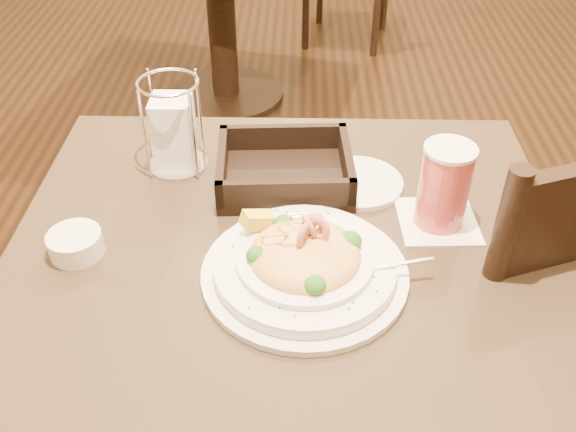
{
  "coord_description": "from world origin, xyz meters",
  "views": [
    {
      "loc": [
        0.02,
        -0.73,
        1.41
      ],
      "look_at": [
        0.0,
        0.02,
        0.82
      ],
      "focal_mm": 40.0,
      "sensor_mm": 36.0,
      "label": 1
    }
  ],
  "objects_px": {
    "bread_basket": "(285,172)",
    "pasta_bowl": "(305,262)",
    "main_table": "(288,361)",
    "butter_ramekin": "(75,244)",
    "drink_glass": "(444,187)",
    "dining_chair_near": "(512,299)",
    "side_plate": "(358,183)",
    "napkin_caddy": "(174,131)"
  },
  "relations": [
    {
      "from": "side_plate",
      "to": "butter_ramekin",
      "type": "relative_size",
      "value": 1.9
    },
    {
      "from": "drink_glass",
      "to": "napkin_caddy",
      "type": "relative_size",
      "value": 0.83
    },
    {
      "from": "dining_chair_near",
      "to": "napkin_caddy",
      "type": "bearing_deg",
      "value": -28.6
    },
    {
      "from": "dining_chair_near",
      "to": "drink_glass",
      "type": "height_order",
      "value": "dining_chair_near"
    },
    {
      "from": "butter_ramekin",
      "to": "dining_chair_near",
      "type": "bearing_deg",
      "value": 10.93
    },
    {
      "from": "main_table",
      "to": "butter_ramekin",
      "type": "xyz_separation_m",
      "value": [
        -0.33,
        0.02,
        0.25
      ]
    },
    {
      "from": "drink_glass",
      "to": "pasta_bowl",
      "type": "bearing_deg",
      "value": -148.82
    },
    {
      "from": "main_table",
      "to": "dining_chair_near",
      "type": "distance_m",
      "value": 0.47
    },
    {
      "from": "pasta_bowl",
      "to": "napkin_caddy",
      "type": "xyz_separation_m",
      "value": [
        -0.24,
        0.29,
        0.05
      ]
    },
    {
      "from": "main_table",
      "to": "side_plate",
      "type": "distance_m",
      "value": 0.34
    },
    {
      "from": "bread_basket",
      "to": "butter_ramekin",
      "type": "height_order",
      "value": "bread_basket"
    },
    {
      "from": "pasta_bowl",
      "to": "drink_glass",
      "type": "bearing_deg",
      "value": 31.18
    },
    {
      "from": "main_table",
      "to": "drink_glass",
      "type": "xyz_separation_m",
      "value": [
        0.25,
        0.11,
        0.31
      ]
    },
    {
      "from": "side_plate",
      "to": "dining_chair_near",
      "type": "bearing_deg",
      "value": -7.87
    },
    {
      "from": "bread_basket",
      "to": "pasta_bowl",
      "type": "bearing_deg",
      "value": -81.54
    },
    {
      "from": "pasta_bowl",
      "to": "side_plate",
      "type": "xyz_separation_m",
      "value": [
        0.1,
        0.24,
        -0.02
      ]
    },
    {
      "from": "drink_glass",
      "to": "napkin_caddy",
      "type": "height_order",
      "value": "napkin_caddy"
    },
    {
      "from": "drink_glass",
      "to": "side_plate",
      "type": "xyz_separation_m",
      "value": [
        -0.13,
        0.1,
        -0.07
      ]
    },
    {
      "from": "pasta_bowl",
      "to": "butter_ramekin",
      "type": "distance_m",
      "value": 0.36
    },
    {
      "from": "main_table",
      "to": "side_plate",
      "type": "bearing_deg",
      "value": 60.17
    },
    {
      "from": "side_plate",
      "to": "drink_glass",
      "type": "bearing_deg",
      "value": -39.23
    },
    {
      "from": "main_table",
      "to": "dining_chair_near",
      "type": "xyz_separation_m",
      "value": [
        0.44,
        0.17,
        -0.01
      ]
    },
    {
      "from": "butter_ramekin",
      "to": "side_plate",
      "type": "bearing_deg",
      "value": 23.0
    },
    {
      "from": "dining_chair_near",
      "to": "butter_ramekin",
      "type": "height_order",
      "value": "dining_chair_near"
    },
    {
      "from": "napkin_caddy",
      "to": "butter_ramekin",
      "type": "distance_m",
      "value": 0.28
    },
    {
      "from": "dining_chair_near",
      "to": "bread_basket",
      "type": "bearing_deg",
      "value": -26.11
    },
    {
      "from": "napkin_caddy",
      "to": "main_table",
      "type": "bearing_deg",
      "value": -51.78
    },
    {
      "from": "napkin_caddy",
      "to": "side_plate",
      "type": "xyz_separation_m",
      "value": [
        0.33,
        -0.06,
        -0.07
      ]
    },
    {
      "from": "side_plate",
      "to": "butter_ramekin",
      "type": "distance_m",
      "value": 0.49
    },
    {
      "from": "main_table",
      "to": "drink_glass",
      "type": "height_order",
      "value": "drink_glass"
    },
    {
      "from": "drink_glass",
      "to": "bread_basket",
      "type": "height_order",
      "value": "drink_glass"
    },
    {
      "from": "side_plate",
      "to": "bread_basket",
      "type": "bearing_deg",
      "value": 177.72
    },
    {
      "from": "main_table",
      "to": "butter_ramekin",
      "type": "height_order",
      "value": "butter_ramekin"
    },
    {
      "from": "main_table",
      "to": "napkin_caddy",
      "type": "bearing_deg",
      "value": 128.22
    },
    {
      "from": "pasta_bowl",
      "to": "napkin_caddy",
      "type": "bearing_deg",
      "value": 129.01
    },
    {
      "from": "main_table",
      "to": "napkin_caddy",
      "type": "height_order",
      "value": "napkin_caddy"
    },
    {
      "from": "bread_basket",
      "to": "butter_ramekin",
      "type": "bearing_deg",
      "value": -148.39
    },
    {
      "from": "dining_chair_near",
      "to": "napkin_caddy",
      "type": "height_order",
      "value": "dining_chair_near"
    },
    {
      "from": "dining_chair_near",
      "to": "napkin_caddy",
      "type": "relative_size",
      "value": 5.3
    },
    {
      "from": "pasta_bowl",
      "to": "side_plate",
      "type": "bearing_deg",
      "value": 67.92
    },
    {
      "from": "pasta_bowl",
      "to": "butter_ramekin",
      "type": "height_order",
      "value": "pasta_bowl"
    },
    {
      "from": "butter_ramekin",
      "to": "napkin_caddy",
      "type": "bearing_deg",
      "value": 64.23
    }
  ]
}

